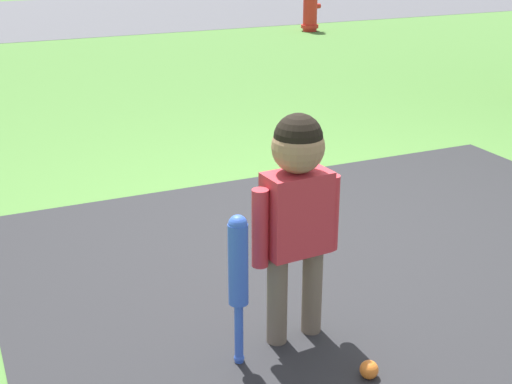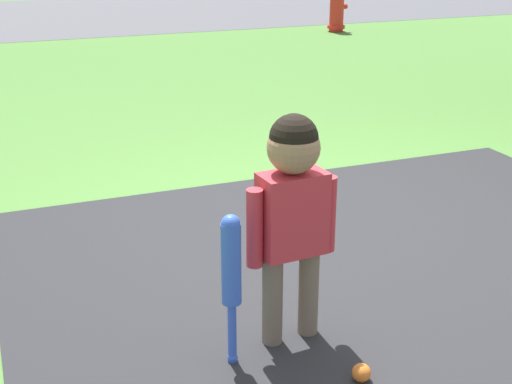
{
  "view_description": "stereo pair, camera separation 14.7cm",
  "coord_description": "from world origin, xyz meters",
  "views": [
    {
      "loc": [
        -1.89,
        -3.28,
        1.69
      ],
      "look_at": [
        -0.64,
        -0.52,
        0.53
      ],
      "focal_mm": 50.0,
      "sensor_mm": 36.0,
      "label": 1
    },
    {
      "loc": [
        -1.75,
        -3.34,
        1.69
      ],
      "look_at": [
        -0.64,
        -0.52,
        0.53
      ],
      "focal_mm": 50.0,
      "sensor_mm": 36.0,
      "label": 2
    }
  ],
  "objects": [
    {
      "name": "street_strip",
      "position": [
        0.0,
        10.8,
        0.0
      ],
      "size": [
        40.0,
        6.0,
        0.01
      ],
      "color": "#4C4C51",
      "rests_on": "ground"
    },
    {
      "name": "sports_ball",
      "position": [
        -0.51,
        -1.31,
        0.04
      ],
      "size": [
        0.08,
        0.08,
        0.08
      ],
      "color": "orange",
      "rests_on": "ground"
    },
    {
      "name": "child",
      "position": [
        -0.64,
        -0.92,
        0.65
      ],
      "size": [
        0.41,
        0.21,
        1.0
      ],
      "rotation": [
        0.0,
        0.0,
        0.08
      ],
      "color": "#6B5B4C",
      "rests_on": "ground"
    },
    {
      "name": "baseball_bat",
      "position": [
        -0.93,
        -1.0,
        0.42
      ],
      "size": [
        0.08,
        0.08,
        0.65
      ],
      "color": "blue",
      "rests_on": "ground"
    },
    {
      "name": "fire_hydrant",
      "position": [
        3.74,
        7.04,
        0.37
      ],
      "size": [
        0.32,
        0.28,
        0.76
      ],
      "color": "red",
      "rests_on": "ground"
    },
    {
      "name": "ground_plane",
      "position": [
        0.0,
        0.0,
        0.0
      ],
      "size": [
        60.0,
        60.0,
        0.0
      ],
      "primitive_type": "plane",
      "color": "#477533"
    }
  ]
}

